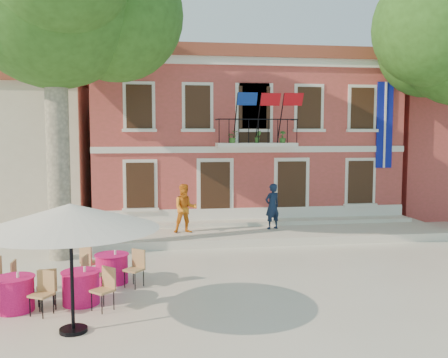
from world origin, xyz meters
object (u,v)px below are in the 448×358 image
patio_umbrella (70,217)px  cafe_table_0 (112,267)px  pedestrian_navy (272,206)px  pedestrian_orange (185,209)px  cafe_table_2 (14,292)px  cafe_table_1 (81,286)px  plane_tree_west (53,0)px

patio_umbrella → cafe_table_0: size_ratio=1.95×
pedestrian_navy → pedestrian_orange: bearing=-18.4°
patio_umbrella → cafe_table_2: patio_umbrella is taller
pedestrian_navy → cafe_table_2: pedestrian_navy is taller
patio_umbrella → pedestrian_orange: (2.78, 8.19, -1.12)m
pedestrian_navy → cafe_table_2: size_ratio=0.93×
pedestrian_navy → cafe_table_1: (-6.20, -6.81, -0.74)m
pedestrian_orange → cafe_table_1: pedestrian_orange is taller
plane_tree_west → patio_umbrella: 8.42m
pedestrian_orange → cafe_table_1: 7.15m
plane_tree_west → cafe_table_2: (-0.18, -4.70, -7.53)m
pedestrian_orange → cafe_table_2: 8.03m
cafe_table_1 → pedestrian_navy: bearing=47.7°
plane_tree_west → pedestrian_navy: plane_tree_west is taller
patio_umbrella → cafe_table_0: 3.81m
patio_umbrella → pedestrian_navy: 10.53m
patio_umbrella → pedestrian_orange: patio_umbrella is taller
patio_umbrella → pedestrian_navy: size_ratio=1.99×
plane_tree_west → cafe_table_1: plane_tree_west is taller
cafe_table_1 → plane_tree_west: bearing=105.3°
cafe_table_1 → cafe_table_2: (-1.40, -0.26, 0.00)m
plane_tree_west → cafe_table_1: (1.22, -4.44, -7.53)m
pedestrian_navy → cafe_table_0: pedestrian_navy is taller
pedestrian_navy → pedestrian_orange: size_ratio=0.97×
plane_tree_west → cafe_table_2: bearing=-92.2°
plane_tree_west → cafe_table_2: plane_tree_west is taller
plane_tree_west → pedestrian_orange: bearing=27.0°
patio_umbrella → cafe_table_0: (0.51, 3.26, -1.90)m
cafe_table_0 → cafe_table_1: 1.68m
cafe_table_0 → cafe_table_2: 2.70m
patio_umbrella → pedestrian_orange: 8.72m
cafe_table_1 → cafe_table_2: size_ratio=0.97×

